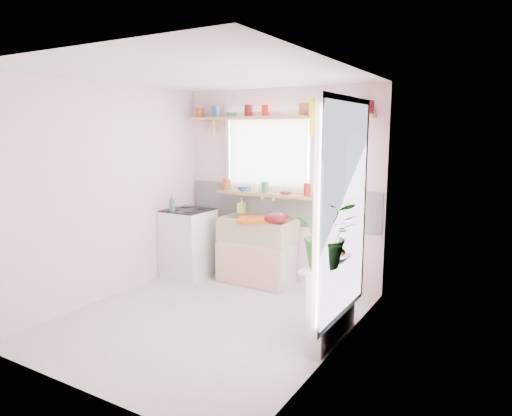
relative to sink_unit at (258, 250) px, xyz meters
The scene contains 19 objects.
room 1.31m from the sink_unit, 28.17° to the right, with size 3.20×3.20×3.20m.
sink_unit is the anchor object (origin of this frame).
cooker 0.98m from the sink_unit, 165.62° to the right, with size 0.58×0.58×0.93m.
radiator_ledge 1.82m from the sink_unit, 37.05° to the right, with size 0.22×0.95×0.78m.
windowsill 0.73m from the sink_unit, 90.00° to the left, with size 1.40×0.22×0.04m, color tan.
pine_shelf 1.70m from the sink_unit, 49.64° to the left, with size 2.52×0.24×0.04m, color tan.
shelf_crockery 1.78m from the sink_unit, 54.29° to the left, with size 2.47×0.11×0.12m.
sill_crockery 0.81m from the sink_unit, 90.00° to the left, with size 1.35×0.11×0.12m.
dish_tray 0.49m from the sink_unit, 62.11° to the right, with size 0.45×0.34×0.04m, color #CE5312.
colander 0.64m from the sink_unit, 27.29° to the right, with size 0.30×0.30×0.14m, color #5F1015.
jade_plant 2.10m from the sink_unit, 42.21° to the right, with size 0.54×0.47×0.60m, color #2D6327.
fruit_bowl 1.93m from the sink_unit, 38.50° to the right, with size 0.29×0.29×0.07m, color white.
herb_pot 1.99m from the sink_unit, 45.55° to the right, with size 0.11×0.07×0.21m, color #316127.
soap_bottle_sink 0.68m from the sink_unit, 151.16° to the left, with size 0.09×0.10×0.21m, color #E1EA68.
sill_cup 0.79m from the sink_unit, 131.26° to the left, with size 0.11×0.11×0.09m, color white.
sill_bowl 0.87m from the sink_unit, 145.97° to the left, with size 0.17×0.17×0.05m, color #3656B0.
shelf_vase 2.08m from the sink_unit, ahead, with size 0.13×0.13×0.14m, color #B56437.
cooker_bottle 1.27m from the sink_unit, 155.75° to the right, with size 0.08×0.09×0.22m, color #397247.
fruit 1.94m from the sink_unit, 38.24° to the right, with size 0.20×0.14×0.10m.
Camera 1 is at (2.75, -3.68, 1.94)m, focal length 32.00 mm.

